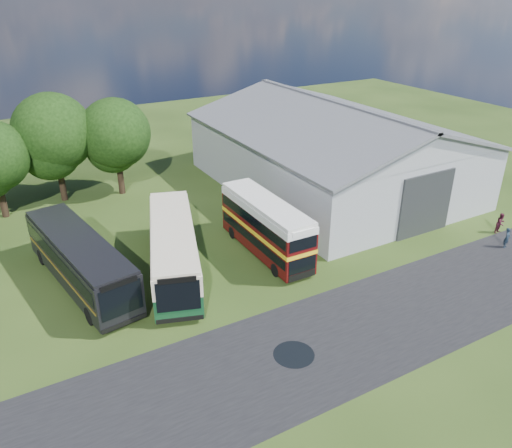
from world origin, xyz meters
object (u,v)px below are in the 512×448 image
storage_shed (331,143)px  visitor_a (507,238)px  visitor_b (501,223)px  bus_dark_single (80,260)px  bus_green_single (173,248)px  bus_maroon_double (266,227)px

storage_shed → visitor_a: size_ratio=15.80×
visitor_b → bus_dark_single: bearing=160.2°
bus_green_single → visitor_a: size_ratio=8.05×
bus_maroon_double → storage_shed: bearing=35.7°
bus_dark_single → visitor_a: size_ratio=8.03×
storage_shed → bus_dark_single: size_ratio=1.97×
visitor_b → bus_maroon_double: bearing=156.0°
visitor_a → visitor_b: size_ratio=0.94×
bus_maroon_double → visitor_b: (17.53, -6.35, -1.19)m
bus_green_single → visitor_b: (24.26, -7.03, -0.98)m
bus_maroon_double → bus_dark_single: bus_maroon_double is taller
bus_green_single → visitor_a: 24.27m
storage_shed → bus_maroon_double: bearing=-144.6°
storage_shed → bus_dark_single: storage_shed is taller
storage_shed → visitor_b: bearing=-70.2°
bus_maroon_double → visitor_b: size_ratio=5.67×
bus_dark_single → visitor_b: size_ratio=7.56×
storage_shed → bus_green_single: bearing=-157.1°
bus_maroon_double → visitor_b: bearing=-19.6°
bus_green_single → visitor_b: size_ratio=7.58×
storage_shed → bus_maroon_double: size_ratio=2.63×
bus_dark_single → bus_maroon_double: bearing=-18.5°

